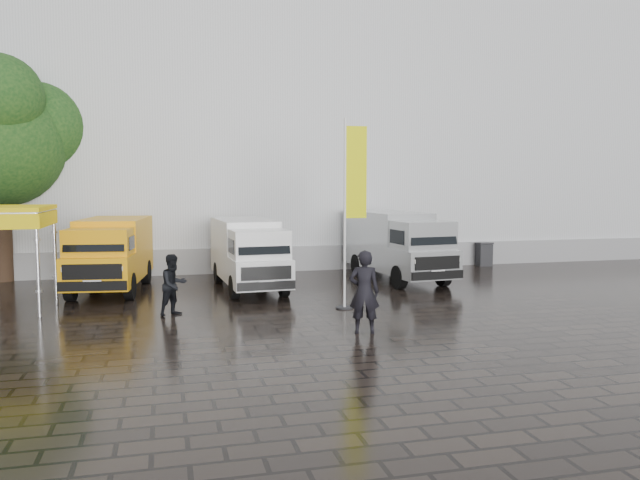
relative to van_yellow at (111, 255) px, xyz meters
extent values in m
plane|color=black|center=(7.11, -4.73, -1.18)|extent=(120.00, 120.00, 0.00)
cube|color=silver|center=(9.11, 11.27, 4.82)|extent=(44.00, 16.00, 12.00)
cube|color=gray|center=(9.11, 3.22, -0.68)|extent=(44.00, 0.15, 1.00)
cylinder|color=silver|center=(-1.54, -1.01, 0.19)|extent=(0.10, 0.10, 2.74)
cylinder|color=silver|center=(-1.54, -3.71, 0.19)|extent=(0.10, 0.10, 2.74)
cylinder|color=black|center=(6.62, -4.60, -1.16)|extent=(0.50, 0.50, 0.04)
cylinder|color=white|center=(6.62, -4.60, 1.49)|extent=(0.07, 0.07, 5.33)
cube|color=#FAFF0D|center=(6.95, -4.60, 2.66)|extent=(0.60, 0.03, 2.56)
cylinder|color=black|center=(-3.91, 3.14, 0.90)|extent=(0.58, 0.58, 4.15)
cube|color=black|center=(15.05, 2.80, -0.68)|extent=(0.65, 0.65, 1.01)
imported|color=black|center=(6.24, -7.53, -0.19)|extent=(0.83, 0.67, 1.97)
imported|color=black|center=(1.92, -4.36, -0.36)|extent=(1.01, 0.97, 1.65)
camera|label=1|loc=(1.70, -21.32, 2.34)|focal=35.00mm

